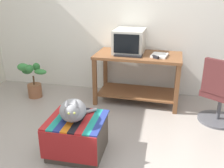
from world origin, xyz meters
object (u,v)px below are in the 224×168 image
(potted_plant, at_px, (33,80))
(stapler, at_px, (155,57))
(cat, at_px, (73,110))
(keyboard, at_px, (128,55))
(ottoman_with_blanket, at_px, (77,136))
(office_chair, at_px, (219,96))
(book, at_px, (159,55))
(desk, at_px, (138,70))
(tv_monitor, at_px, (130,41))

(potted_plant, bearing_deg, stapler, 0.33)
(cat, bearing_deg, stapler, 42.49)
(keyboard, distance_m, ottoman_with_blanket, 1.49)
(keyboard, height_order, office_chair, office_chair)
(book, distance_m, office_chair, 0.99)
(desk, bearing_deg, office_chair, -20.22)
(cat, relative_size, potted_plant, 0.75)
(book, bearing_deg, keyboard, -159.24)
(keyboard, height_order, book, book)
(stapler, bearing_deg, tv_monitor, 95.85)
(ottoman_with_blanket, bearing_deg, desk, 72.27)
(keyboard, height_order, potted_plant, keyboard)
(keyboard, distance_m, potted_plant, 1.62)
(desk, xyz_separation_m, cat, (-0.49, -1.51, 0.01))
(cat, bearing_deg, keyboard, 57.41)
(tv_monitor, bearing_deg, ottoman_with_blanket, -99.40)
(keyboard, bearing_deg, cat, -101.72)
(desk, distance_m, keyboard, 0.32)
(book, bearing_deg, potted_plant, -165.97)
(stapler, bearing_deg, potted_plant, 130.26)
(keyboard, distance_m, book, 0.45)
(book, relative_size, ottoman_with_blanket, 0.45)
(cat, bearing_deg, office_chair, 15.18)
(tv_monitor, xyz_separation_m, book, (0.46, -0.15, -0.16))
(office_chair, bearing_deg, keyboard, 20.28)
(tv_monitor, bearing_deg, keyboard, -83.24)
(keyboard, xyz_separation_m, book, (0.44, 0.08, 0.00))
(tv_monitor, bearing_deg, cat, -99.92)
(desk, xyz_separation_m, stapler, (0.26, -0.19, 0.26))
(desk, relative_size, keyboard, 3.27)
(book, xyz_separation_m, office_chair, (0.81, -0.40, -0.39))
(stapler, bearing_deg, ottoman_with_blanket, -169.67)
(keyboard, bearing_deg, potted_plant, -174.82)
(keyboard, bearing_deg, book, 13.87)
(potted_plant, bearing_deg, book, 3.96)
(keyboard, height_order, stapler, stapler)
(desk, xyz_separation_m, ottoman_with_blanket, (-0.47, -1.49, -0.31))
(keyboard, distance_m, cat, 1.43)
(desk, bearing_deg, tv_monitor, 151.39)
(keyboard, distance_m, stapler, 0.40)
(book, bearing_deg, tv_monitor, 171.84)
(office_chair, bearing_deg, ottoman_with_blanket, 67.05)
(ottoman_with_blanket, xyz_separation_m, stapler, (0.74, 1.30, 0.58))
(desk, distance_m, cat, 1.59)
(cat, bearing_deg, tv_monitor, 60.18)
(keyboard, relative_size, cat, 0.89)
(cat, xyz_separation_m, office_chair, (1.62, 1.05, -0.14))
(book, relative_size, office_chair, 0.30)
(keyboard, bearing_deg, desk, 51.09)
(stapler, bearing_deg, keyboard, 123.74)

